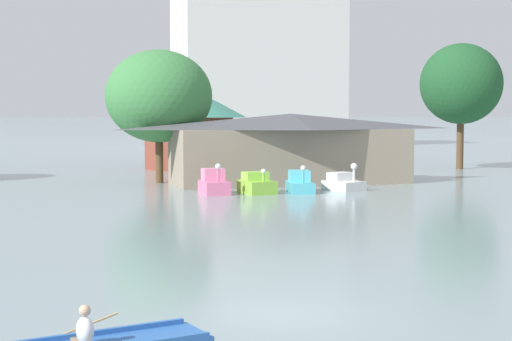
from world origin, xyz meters
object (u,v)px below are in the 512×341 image
object	(u,v)px
pedal_boat_lime	(257,185)
green_roof_pavilion	(189,122)
shoreline_tree_mid	(159,96)
pedal_boat_pink	(214,184)
pedal_boat_cyan	(300,184)
shoreline_tree_right	(461,84)
background_building_block	(258,67)
pedal_boat_white	(343,183)
boathouse	(291,147)

from	to	relation	value
pedal_boat_lime	green_roof_pavilion	bearing A→B (deg)	171.09
shoreline_tree_mid	green_roof_pavilion	bearing A→B (deg)	70.12
pedal_boat_pink	pedal_boat_cyan	distance (m)	5.19
pedal_boat_lime	shoreline_tree_mid	distance (m)	11.15
green_roof_pavilion	shoreline_tree_right	xyz separation A→B (m)	(21.76, -7.32, 3.22)
shoreline_tree_mid	background_building_block	size ratio (longest dim) A/B	0.38
shoreline_tree_mid	shoreline_tree_right	world-z (taller)	shoreline_tree_right
green_roof_pavilion	background_building_block	size ratio (longest dim) A/B	0.42
shoreline_tree_mid	pedal_boat_pink	bearing A→B (deg)	-78.72
pedal_boat_white	boathouse	size ratio (longest dim) A/B	0.16
green_roof_pavilion	shoreline_tree_mid	distance (m)	14.65
background_building_block	pedal_boat_cyan	bearing A→B (deg)	-104.65
green_roof_pavilion	pedal_boat_pink	bearing A→B (deg)	-98.28
shoreline_tree_right	pedal_boat_pink	bearing A→B (deg)	-149.19
pedal_boat_cyan	background_building_block	world-z (taller)	background_building_block
pedal_boat_cyan	background_building_block	bearing A→B (deg)	176.59
green_roof_pavilion	pedal_boat_lime	bearing A→B (deg)	-91.83
pedal_boat_lime	shoreline_tree_right	xyz separation A→B (m)	(22.48, 15.19, 6.65)
pedal_boat_pink	green_roof_pavilion	xyz separation A→B (m)	(3.23, 22.22, 3.34)
pedal_boat_lime	background_building_block	distance (m)	69.20
pedal_boat_white	boathouse	distance (m)	5.96
green_roof_pavilion	shoreline_tree_right	bearing A→B (deg)	-18.59
boathouse	green_roof_pavilion	distance (m)	17.18
shoreline_tree_right	green_roof_pavilion	bearing A→B (deg)	161.41
pedal_boat_cyan	shoreline_tree_mid	size ratio (longest dim) A/B	0.36
pedal_boat_lime	shoreline_tree_mid	world-z (taller)	shoreline_tree_mid
background_building_block	shoreline_tree_mid	bearing A→B (deg)	-112.99
shoreline_tree_right	shoreline_tree_mid	bearing A→B (deg)	-166.63
pedal_boat_pink	shoreline_tree_mid	bearing A→B (deg)	-168.42
pedal_boat_pink	shoreline_tree_right	xyz separation A→B (m)	(24.99, 14.90, 6.56)
pedal_boat_pink	pedal_boat_white	distance (m)	8.12
boathouse	pedal_boat_white	bearing A→B (deg)	-74.36
pedal_boat_lime	pedal_boat_cyan	world-z (taller)	pedal_boat_cyan
shoreline_tree_mid	boathouse	bearing A→B (deg)	-20.56
pedal_boat_pink	boathouse	xyz separation A→B (m)	(6.60, 5.44, 1.83)
pedal_boat_white	shoreline_tree_mid	size ratio (longest dim) A/B	0.30
pedal_boat_pink	background_building_block	size ratio (longest dim) A/B	0.10
pedal_boat_pink	pedal_boat_cyan	world-z (taller)	pedal_boat_pink
pedal_boat_cyan	boathouse	xyz separation A→B (m)	(1.41, 5.76, 1.92)
pedal_boat_pink	shoreline_tree_right	size ratio (longest dim) A/B	0.23
boathouse	shoreline_tree_right	distance (m)	21.22
boathouse	pedal_boat_lime	bearing A→B (deg)	-125.50
pedal_boat_cyan	background_building_block	distance (m)	68.52
pedal_boat_pink	boathouse	size ratio (longest dim) A/B	0.14
pedal_boat_white	background_building_block	size ratio (longest dim) A/B	0.12
boathouse	shoreline_tree_mid	xyz separation A→B (m)	(-8.30, 3.12, 3.41)
pedal_boat_pink	green_roof_pavilion	bearing A→B (deg)	172.02
pedal_boat_lime	pedal_boat_white	size ratio (longest dim) A/B	0.91
pedal_boat_white	boathouse	bearing A→B (deg)	176.66
pedal_boat_cyan	shoreline_tree_mid	xyz separation A→B (m)	(-6.89, 8.88, 5.33)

